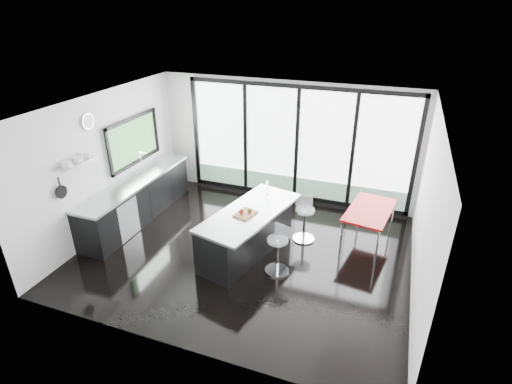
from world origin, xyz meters
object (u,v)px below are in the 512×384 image
at_px(island, 247,231).
at_px(red_table, 368,225).
at_px(bar_stool_far, 304,224).
at_px(bar_stool_near, 277,255).

relative_size(island, red_table, 1.77).
height_order(island, bar_stool_far, island).
height_order(island, bar_stool_near, island).
height_order(bar_stool_far, red_table, red_table).
bearing_deg(bar_stool_near, red_table, 66.52).
bearing_deg(bar_stool_far, island, -162.41).
height_order(bar_stool_near, bar_stool_far, bar_stool_far).
xyz_separation_m(bar_stool_near, red_table, (1.38, 1.55, 0.02)).
bearing_deg(island, red_table, 28.98).
bearing_deg(red_table, island, -151.02).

